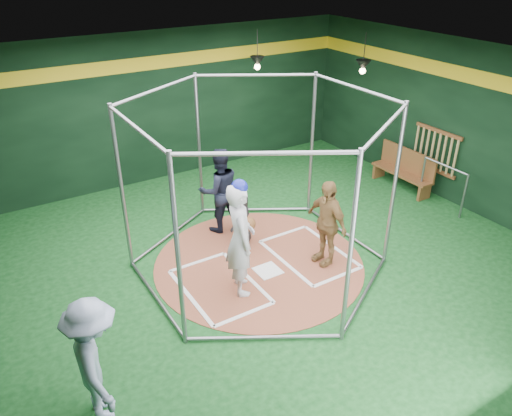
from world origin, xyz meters
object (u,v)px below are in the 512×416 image
batter_figure (240,238)px  visitor_leopard (326,223)px  umpire (220,190)px  dugout_bench (404,168)px

batter_figure → visitor_leopard: bearing=-2.7°
batter_figure → umpire: bearing=71.3°
visitor_leopard → umpire: 2.28m
visitor_leopard → dugout_bench: bearing=109.9°
visitor_leopard → dugout_bench: (3.58, 1.50, -0.34)m
batter_figure → visitor_leopard: size_ratio=1.26×
umpire → dugout_bench: (4.63, -0.53, -0.40)m
batter_figure → umpire: size_ratio=1.17×
batter_figure → dugout_bench: 5.50m
umpire → batter_figure: bearing=80.0°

